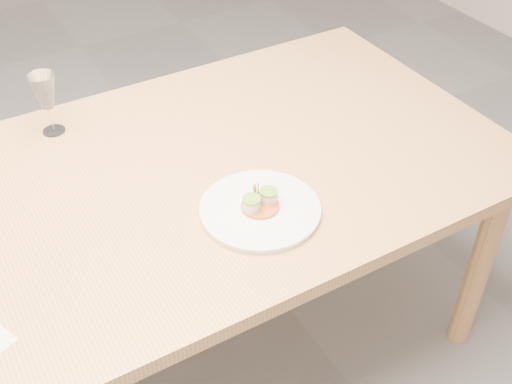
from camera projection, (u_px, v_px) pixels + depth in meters
dining_table at (74, 234)px, 1.61m from camera, size 2.40×1.00×0.75m
dinner_plate at (260, 209)px, 1.56m from camera, size 0.30×0.30×0.08m
wine_glass_3 at (45, 93)px, 1.76m from camera, size 0.07×0.07×0.18m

